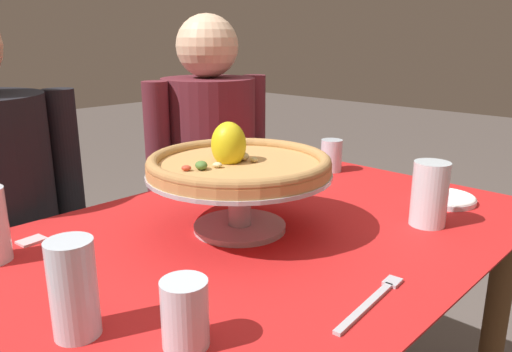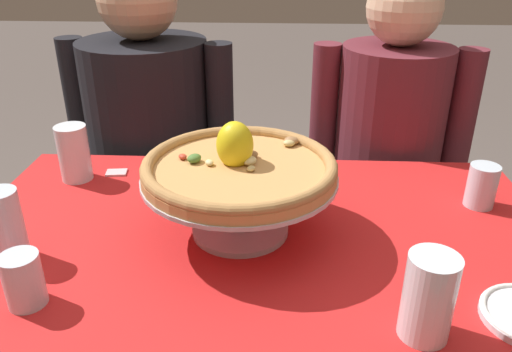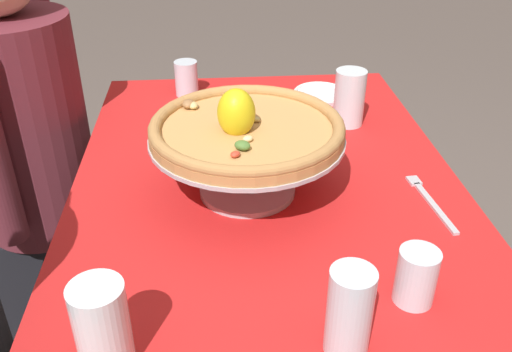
{
  "view_description": "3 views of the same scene",
  "coord_description": "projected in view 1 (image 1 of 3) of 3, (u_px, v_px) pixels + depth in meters",
  "views": [
    {
      "loc": [
        -0.71,
        -0.64,
        1.14
      ],
      "look_at": [
        0.01,
        0.04,
        0.86
      ],
      "focal_mm": 34.36,
      "sensor_mm": 36.0,
      "label": 1
    },
    {
      "loc": [
        0.04,
        -0.83,
        1.3
      ],
      "look_at": [
        -0.0,
        0.07,
        0.86
      ],
      "focal_mm": 35.59,
      "sensor_mm": 36.0,
      "label": 2
    },
    {
      "loc": [
        -0.99,
        0.1,
        1.36
      ],
      "look_at": [
        -0.02,
        0.02,
        0.77
      ],
      "focal_mm": 39.1,
      "sensor_mm": 36.0,
      "label": 3
    }
  ],
  "objects": [
    {
      "name": "pizza",
      "position": [
        238.0,
        162.0,
        0.99
      ],
      "size": [
        0.37,
        0.37,
        0.1
      ],
      "color": "tan",
      "rests_on": "pizza_stand"
    },
    {
      "name": "pizza_stand",
      "position": [
        239.0,
        190.0,
        1.01
      ],
      "size": [
        0.38,
        0.38,
        0.13
      ],
      "color": "#B7B7C1",
      "rests_on": "dining_table"
    },
    {
      "name": "dining_table",
      "position": [
        266.0,
        282.0,
        1.06
      ],
      "size": [
        1.21,
        0.81,
        0.75
      ],
      "color": "brown",
      "rests_on": "ground"
    },
    {
      "name": "side_plate",
      "position": [
        444.0,
        198.0,
        1.2
      ],
      "size": [
        0.15,
        0.15,
        0.02
      ],
      "color": "white",
      "rests_on": "dining_table"
    },
    {
      "name": "dinner_fork",
      "position": [
        373.0,
        300.0,
        0.75
      ],
      "size": [
        0.2,
        0.04,
        0.01
      ],
      "color": "#B7B7C1",
      "rests_on": "dining_table"
    },
    {
      "name": "sugar_packet",
      "position": [
        32.0,
        241.0,
        0.97
      ],
      "size": [
        0.05,
        0.04,
        0.0
      ],
      "primitive_type": "cube",
      "rotation": [
        0.0,
        0.0,
        0.12
      ],
      "color": "beige",
      "rests_on": "dining_table"
    },
    {
      "name": "water_glass_back_right",
      "position": [
        331.0,
        158.0,
        1.47
      ],
      "size": [
        0.06,
        0.06,
        0.1
      ],
      "color": "silver",
      "rests_on": "dining_table"
    },
    {
      "name": "water_glass_side_left",
      "position": [
        74.0,
        295.0,
        0.65
      ],
      "size": [
        0.06,
        0.06,
        0.14
      ],
      "color": "silver",
      "rests_on": "dining_table"
    },
    {
      "name": "water_glass_front_left",
      "position": [
        185.0,
        318.0,
        0.63
      ],
      "size": [
        0.06,
        0.06,
        0.09
      ],
      "color": "silver",
      "rests_on": "dining_table"
    },
    {
      "name": "diner_right",
      "position": [
        211.0,
        204.0,
        1.72
      ],
      "size": [
        0.47,
        0.35,
        1.21
      ],
      "color": "black",
      "rests_on": "ground"
    },
    {
      "name": "water_glass_front_right",
      "position": [
        429.0,
        198.0,
        1.04
      ],
      "size": [
        0.08,
        0.08,
        0.14
      ],
      "color": "silver",
      "rests_on": "dining_table"
    }
  ]
}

